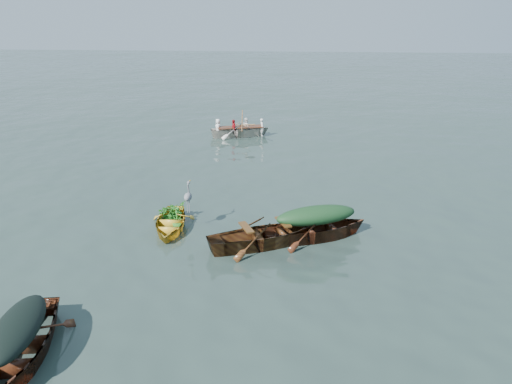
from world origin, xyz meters
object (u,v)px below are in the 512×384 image
yellow_dinghy (170,229)px  dark_covered_boat (23,359)px  green_tarp_boat (315,239)px  heron (188,201)px  rowed_boat (240,137)px  open_wooden_boat (265,246)px

yellow_dinghy → dark_covered_boat: (-1.19, -5.90, 0.00)m
green_tarp_boat → heron: size_ratio=4.57×
dark_covered_boat → rowed_boat: 17.54m
green_tarp_boat → open_wooden_boat: (-1.37, -0.57, 0.00)m
dark_covered_boat → open_wooden_boat: (4.02, 5.10, 0.00)m
rowed_boat → open_wooden_boat: bearing=174.1°
yellow_dinghy → dark_covered_boat: bearing=-108.1°
dark_covered_boat → green_tarp_boat: 7.83m
yellow_dinghy → rowed_boat: bearing=80.6°
yellow_dinghy → green_tarp_boat: (4.20, -0.23, 0.00)m
dark_covered_boat → heron: heron is taller
green_tarp_boat → heron: (-3.66, 0.34, 0.85)m
dark_covered_boat → open_wooden_boat: size_ratio=0.89×
heron → dark_covered_boat: bearing=-112.8°
rowed_boat → heron: size_ratio=4.51×
open_wooden_boat → heron: heron is taller
green_tarp_boat → heron: 3.77m
dark_covered_boat → rowed_boat: size_ratio=0.94×
yellow_dinghy → rowed_boat: 11.56m
open_wooden_boat → heron: bearing=42.5°
open_wooden_boat → yellow_dinghy: bearing=48.5°
yellow_dinghy → heron: heron is taller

